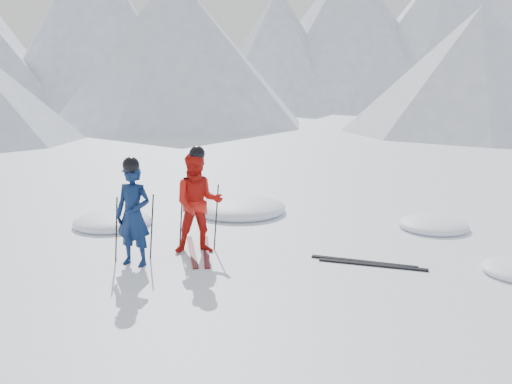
{
  "coord_description": "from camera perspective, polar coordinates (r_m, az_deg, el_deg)",
  "views": [
    {
      "loc": [
        -2.24,
        -8.05,
        2.94
      ],
      "look_at": [
        -1.46,
        0.5,
        1.1
      ],
      "focal_mm": 38.0,
      "sensor_mm": 36.0,
      "label": 1
    }
  ],
  "objects": [
    {
      "name": "ground",
      "position": [
        8.86,
        9.84,
        -7.47
      ],
      "size": [
        160.0,
        160.0,
        0.0
      ],
      "primitive_type": "plane",
      "color": "white",
      "rests_on": "ground"
    },
    {
      "name": "mountain_range",
      "position": [
        44.25,
        5.39,
        16.94
      ],
      "size": [
        106.15,
        62.94,
        15.53
      ],
      "color": "#B2BCD1",
      "rests_on": "ground"
    },
    {
      "name": "skier_blue",
      "position": [
        8.69,
        -12.78,
        -2.38
      ],
      "size": [
        0.7,
        0.6,
        1.62
      ],
      "primitive_type": "imported",
      "rotation": [
        0.0,
        0.0,
        -0.43
      ],
      "color": "#0B1D44",
      "rests_on": "ground"
    },
    {
      "name": "skier_red",
      "position": [
        9.11,
        -6.1,
        -1.19
      ],
      "size": [
        0.87,
        0.69,
        1.71
      ],
      "primitive_type": "imported",
      "rotation": [
        0.0,
        0.0,
        0.05
      ],
      "color": "red",
      "rests_on": "ground"
    },
    {
      "name": "pole_blue_left",
      "position": [
        8.95,
        -14.49,
        -3.85
      ],
      "size": [
        0.11,
        0.08,
        1.08
      ],
      "primitive_type": "cylinder",
      "rotation": [
        0.05,
        0.08,
        0.0
      ],
      "color": "black",
      "rests_on": "ground"
    },
    {
      "name": "pole_blue_right",
      "position": [
        8.97,
        -10.91,
        -3.64
      ],
      "size": [
        0.11,
        0.07,
        1.08
      ],
      "primitive_type": "cylinder",
      "rotation": [
        -0.04,
        0.08,
        0.0
      ],
      "color": "black",
      "rests_on": "ground"
    },
    {
      "name": "pole_red_left",
      "position": [
        9.43,
        -7.87,
        -2.57
      ],
      "size": [
        0.12,
        0.09,
        1.14
      ],
      "primitive_type": "cylinder",
      "rotation": [
        0.06,
        0.08,
        0.0
      ],
      "color": "black",
      "rests_on": "ground"
    },
    {
      "name": "pole_red_right",
      "position": [
        9.33,
        -4.21,
        -2.65
      ],
      "size": [
        0.12,
        0.08,
        1.14
      ],
      "primitive_type": "cylinder",
      "rotation": [
        -0.05,
        0.08,
        0.0
      ],
      "color": "black",
      "rests_on": "ground"
    },
    {
      "name": "ski_worn_left",
      "position": [
        9.34,
        -6.73,
        -6.23
      ],
      "size": [
        0.24,
        1.7,
        0.03
      ],
      "primitive_type": "cube",
      "rotation": [
        0.0,
        0.0,
        0.09
      ],
      "color": "black",
      "rests_on": "ground"
    },
    {
      "name": "ski_worn_right",
      "position": [
        9.34,
        -5.25,
        -6.21
      ],
      "size": [
        0.12,
        1.7,
        0.03
      ],
      "primitive_type": "cube",
      "rotation": [
        0.0,
        0.0,
        0.02
      ],
      "color": "black",
      "rests_on": "ground"
    },
    {
      "name": "ski_loose_a",
      "position": [
        8.95,
        11.26,
        -7.22
      ],
      "size": [
        1.58,
        0.79,
        0.03
      ],
      "primitive_type": "cube",
      "rotation": [
        0.0,
        0.0,
        1.14
      ],
      "color": "black",
      "rests_on": "ground"
    },
    {
      "name": "ski_loose_b",
      "position": [
        8.85,
        12.16,
        -7.5
      ],
      "size": [
        1.6,
        0.74,
        0.03
      ],
      "primitive_type": "cube",
      "rotation": [
        0.0,
        0.0,
        1.18
      ],
      "color": "black",
      "rests_on": "ground"
    },
    {
      "name": "snow_lumps",
      "position": [
        11.23,
        -0.05,
        -3.09
      ],
      "size": [
        7.93,
        5.74,
        0.45
      ],
      "color": "white",
      "rests_on": "ground"
    }
  ]
}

